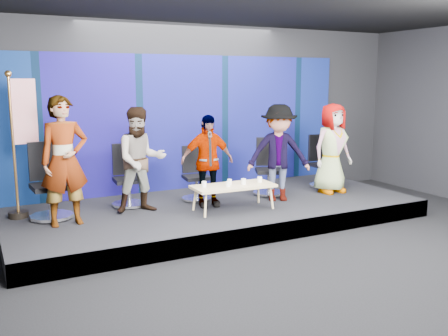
{
  "coord_description": "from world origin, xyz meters",
  "views": [
    {
      "loc": [
        -3.75,
        -5.09,
        2.44
      ],
      "look_at": [
        0.09,
        2.4,
        0.94
      ],
      "focal_mm": 40.0,
      "sensor_mm": 36.0,
      "label": 1
    }
  ],
  "objects_px": {
    "panelist_a": "(64,161)",
    "mug_d": "(244,182)",
    "panelist_b": "(141,160)",
    "chair_e": "(322,170)",
    "panelist_e": "(332,148)",
    "mug_b": "(228,184)",
    "coffee_table": "(233,187)",
    "mug_e": "(260,179)",
    "chair_b": "(128,186)",
    "chair_c": "(196,182)",
    "panelist_d": "(279,153)",
    "chair_a": "(50,194)",
    "panelist_c": "(207,161)",
    "mug_c": "(230,182)",
    "mug_a": "(204,184)",
    "chair_d": "(268,176)",
    "flag_stand": "(21,141)"
  },
  "relations": [
    {
      "from": "panelist_a",
      "to": "mug_d",
      "type": "xyz_separation_m",
      "value": [
        2.77,
        -0.43,
        -0.49
      ]
    },
    {
      "from": "panelist_b",
      "to": "chair_e",
      "type": "relative_size",
      "value": 1.63
    },
    {
      "from": "panelist_e",
      "to": "mug_d",
      "type": "xyz_separation_m",
      "value": [
        -2.12,
        -0.35,
        -0.38
      ]
    },
    {
      "from": "panelist_b",
      "to": "mug_b",
      "type": "relative_size",
      "value": 20.41
    },
    {
      "from": "coffee_table",
      "to": "mug_e",
      "type": "distance_m",
      "value": 0.51
    },
    {
      "from": "chair_b",
      "to": "chair_c",
      "type": "bearing_deg",
      "value": -2.15
    },
    {
      "from": "chair_e",
      "to": "mug_d",
      "type": "bearing_deg",
      "value": -162.91
    },
    {
      "from": "panelist_d",
      "to": "chair_e",
      "type": "height_order",
      "value": "panelist_d"
    },
    {
      "from": "chair_a",
      "to": "panelist_a",
      "type": "bearing_deg",
      "value": -74.2
    },
    {
      "from": "panelist_c",
      "to": "mug_e",
      "type": "relative_size",
      "value": 16.92
    },
    {
      "from": "panelist_c",
      "to": "mug_b",
      "type": "bearing_deg",
      "value": -68.53
    },
    {
      "from": "panelist_c",
      "to": "mug_c",
      "type": "bearing_deg",
      "value": -51.46
    },
    {
      "from": "chair_a",
      "to": "chair_e",
      "type": "distance_m",
      "value": 5.23
    },
    {
      "from": "mug_d",
      "to": "mug_e",
      "type": "height_order",
      "value": "mug_d"
    },
    {
      "from": "chair_c",
      "to": "mug_d",
      "type": "xyz_separation_m",
      "value": [
        0.43,
        -0.98,
        0.15
      ]
    },
    {
      "from": "panelist_c",
      "to": "mug_d",
      "type": "relative_size",
      "value": 16.14
    },
    {
      "from": "coffee_table",
      "to": "mug_b",
      "type": "bearing_deg",
      "value": -152.02
    },
    {
      "from": "chair_a",
      "to": "panelist_d",
      "type": "xyz_separation_m",
      "value": [
        3.81,
        -0.64,
        0.47
      ]
    },
    {
      "from": "mug_a",
      "to": "mug_b",
      "type": "relative_size",
      "value": 1.11
    },
    {
      "from": "panelist_d",
      "to": "coffee_table",
      "type": "relative_size",
      "value": 1.24
    },
    {
      "from": "panelist_c",
      "to": "mug_b",
      "type": "height_order",
      "value": "panelist_c"
    },
    {
      "from": "panelist_b",
      "to": "panelist_e",
      "type": "bearing_deg",
      "value": 0.24
    },
    {
      "from": "chair_b",
      "to": "chair_d",
      "type": "relative_size",
      "value": 1.0
    },
    {
      "from": "panelist_e",
      "to": "mug_b",
      "type": "bearing_deg",
      "value": -173.79
    },
    {
      "from": "chair_d",
      "to": "mug_d",
      "type": "xyz_separation_m",
      "value": [
        -0.97,
        -0.76,
        0.12
      ]
    },
    {
      "from": "chair_e",
      "to": "flag_stand",
      "type": "distance_m",
      "value": 5.64
    },
    {
      "from": "panelist_a",
      "to": "chair_e",
      "type": "distance_m",
      "value": 5.11
    },
    {
      "from": "mug_c",
      "to": "panelist_d",
      "type": "bearing_deg",
      "value": 8.91
    },
    {
      "from": "chair_a",
      "to": "mug_e",
      "type": "xyz_separation_m",
      "value": [
        3.28,
        -0.87,
        0.08
      ]
    },
    {
      "from": "mug_b",
      "to": "panelist_b",
      "type": "bearing_deg",
      "value": 152.35
    },
    {
      "from": "chair_d",
      "to": "chair_e",
      "type": "distance_m",
      "value": 1.32
    },
    {
      "from": "chair_c",
      "to": "panelist_b",
      "type": "bearing_deg",
      "value": -155.46
    },
    {
      "from": "mug_d",
      "to": "chair_e",
      "type": "bearing_deg",
      "value": 19.83
    },
    {
      "from": "panelist_b",
      "to": "coffee_table",
      "type": "distance_m",
      "value": 1.57
    },
    {
      "from": "chair_a",
      "to": "coffee_table",
      "type": "height_order",
      "value": "chair_a"
    },
    {
      "from": "panelist_b",
      "to": "panelist_c",
      "type": "distance_m",
      "value": 1.13
    },
    {
      "from": "mug_b",
      "to": "chair_c",
      "type": "bearing_deg",
      "value": 97.18
    },
    {
      "from": "panelist_c",
      "to": "mug_b",
      "type": "distance_m",
      "value": 0.62
    },
    {
      "from": "chair_b",
      "to": "mug_b",
      "type": "relative_size",
      "value": 12.6
    },
    {
      "from": "chair_d",
      "to": "panelist_e",
      "type": "bearing_deg",
      "value": 5.04
    },
    {
      "from": "mug_a",
      "to": "mug_b",
      "type": "xyz_separation_m",
      "value": [
        0.36,
        -0.15,
        -0.0
      ]
    },
    {
      "from": "panelist_c",
      "to": "mug_a",
      "type": "distance_m",
      "value": 0.53
    },
    {
      "from": "chair_a",
      "to": "panelist_c",
      "type": "xyz_separation_m",
      "value": [
        2.51,
        -0.43,
        0.39
      ]
    },
    {
      "from": "chair_d",
      "to": "chair_e",
      "type": "xyz_separation_m",
      "value": [
        1.31,
        0.06,
        -0.0
      ]
    },
    {
      "from": "mug_a",
      "to": "mug_c",
      "type": "height_order",
      "value": "mug_a"
    },
    {
      "from": "panelist_b",
      "to": "chair_d",
      "type": "relative_size",
      "value": 1.62
    },
    {
      "from": "panelist_a",
      "to": "mug_c",
      "type": "bearing_deg",
      "value": -11.3
    },
    {
      "from": "chair_c",
      "to": "flag_stand",
      "type": "xyz_separation_m",
      "value": [
        -2.85,
        0.18,
        0.89
      ]
    },
    {
      "from": "chair_c",
      "to": "mug_a",
      "type": "xyz_separation_m",
      "value": [
        -0.23,
        -0.86,
        0.15
      ]
    },
    {
      "from": "mug_c",
      "to": "flag_stand",
      "type": "height_order",
      "value": "flag_stand"
    }
  ]
}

